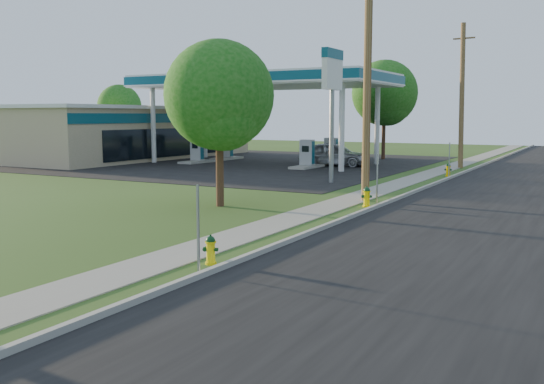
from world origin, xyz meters
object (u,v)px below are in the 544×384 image
(car_silver, at_px, (334,154))
(fuel_pump_ne, at_px, (307,157))
(tree_lot, at_px, (385,95))
(fuel_pump_se, at_px, (331,154))
(utility_pole_mid, at_px, (367,79))
(utility_pole_far, at_px, (462,96))
(fuel_pump_nw, at_px, (197,153))
(fuel_pump_sw, at_px, (227,151))
(hydrant_mid, at_px, (367,197))
(price_pylon, at_px, (332,77))
(hydrant_near, at_px, (211,250))
(tree_back, at_px, (120,108))
(hydrant_far, at_px, (448,170))
(tree_verge, at_px, (220,99))

(car_silver, bearing_deg, fuel_pump_ne, 154.72)
(tree_lot, bearing_deg, fuel_pump_se, -106.62)
(utility_pole_mid, distance_m, fuel_pump_ne, 16.31)
(utility_pole_far, xyz_separation_m, fuel_pump_se, (-8.90, -1.00, -4.08))
(utility_pole_mid, xyz_separation_m, fuel_pump_nw, (-17.90, 13.00, -4.23))
(fuel_pump_sw, distance_m, hydrant_mid, 26.23)
(fuel_pump_nw, height_order, price_pylon, price_pylon)
(tree_lot, bearing_deg, hydrant_near, -77.85)
(tree_back, xyz_separation_m, hydrant_far, (34.56, -10.34, -3.84))
(tree_back, bearing_deg, fuel_pump_ne, -20.17)
(hydrant_near, bearing_deg, price_pylon, 104.39)
(fuel_pump_sw, bearing_deg, utility_pole_far, 3.20)
(utility_pole_far, distance_m, tree_back, 34.16)
(fuel_pump_ne, distance_m, car_silver, 2.66)
(fuel_pump_ne, relative_size, fuel_pump_se, 1.00)
(fuel_pump_nw, bearing_deg, tree_back, 150.15)
(fuel_pump_sw, height_order, hydrant_mid, fuel_pump_sw)
(tree_verge, bearing_deg, fuel_pump_ne, 104.95)
(utility_pole_mid, distance_m, fuel_pump_sw, 25.05)
(tree_lot, distance_m, tree_back, 26.92)
(utility_pole_far, distance_m, fuel_pump_se, 9.84)
(tree_verge, height_order, car_silver, tree_verge)
(fuel_pump_nw, height_order, fuel_pump_sw, same)
(tree_lot, distance_m, car_silver, 8.95)
(utility_pole_far, height_order, tree_verge, utility_pole_far)
(price_pylon, distance_m, tree_lot, 18.09)
(fuel_pump_se, height_order, tree_verge, tree_verge)
(hydrant_far, bearing_deg, car_silver, 157.15)
(fuel_pump_ne, height_order, tree_lot, tree_lot)
(fuel_pump_ne, bearing_deg, hydrant_near, -69.20)
(tree_back, bearing_deg, utility_pole_far, -7.03)
(tree_verge, xyz_separation_m, tree_lot, (-2.70, 27.48, 0.99))
(utility_pole_mid, bearing_deg, fuel_pump_sw, 136.48)
(fuel_pump_se, bearing_deg, fuel_pump_ne, -90.00)
(fuel_pump_sw, bearing_deg, hydrant_mid, -45.03)
(fuel_pump_nw, xyz_separation_m, fuel_pump_ne, (9.00, 0.00, 0.00))
(price_pylon, relative_size, tree_verge, 1.08)
(utility_pole_far, xyz_separation_m, fuel_pump_nw, (-17.90, -5.00, -4.08))
(price_pylon, relative_size, hydrant_mid, 8.51)
(price_pylon, bearing_deg, tree_lot, 99.92)
(utility_pole_mid, xyz_separation_m, fuel_pump_ne, (-8.90, 13.00, -4.23))
(tree_verge, height_order, hydrant_mid, tree_verge)
(tree_back, bearing_deg, car_silver, -14.47)
(fuel_pump_sw, xyz_separation_m, hydrant_mid, (18.53, -18.55, -0.33))
(utility_pole_far, relative_size, price_pylon, 1.39)
(fuel_pump_sw, relative_size, price_pylon, 0.47)
(fuel_pump_nw, height_order, car_silver, fuel_pump_nw)
(fuel_pump_sw, bearing_deg, hydrant_far, -15.52)
(price_pylon, bearing_deg, hydrant_far, 54.26)
(hydrant_mid, height_order, hydrant_far, hydrant_mid)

